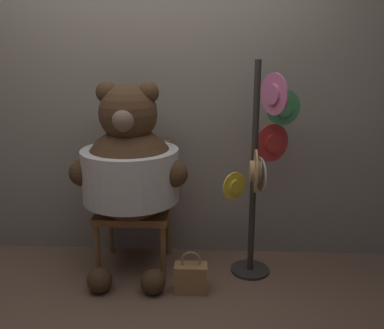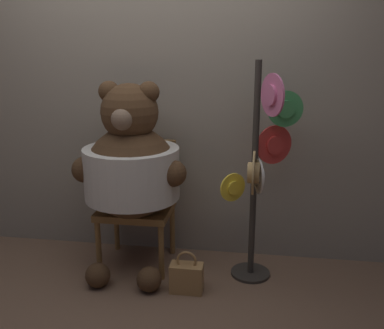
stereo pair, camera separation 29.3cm
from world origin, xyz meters
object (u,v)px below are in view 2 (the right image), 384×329
object	(u,v)px
chair	(139,197)
handbag_on_ground	(187,277)
hat_display_rack	(260,169)
teddy_bear	(131,167)

from	to	relation	value
chair	handbag_on_ground	distance (m)	0.72
handbag_on_ground	hat_display_rack	bearing A→B (deg)	27.55
hat_display_rack	handbag_on_ground	xyz separation A→B (m)	(-0.46, -0.24, -0.71)
chair	handbag_on_ground	size ratio (longest dim) A/B	3.11
chair	teddy_bear	bearing A→B (deg)	-90.37
teddy_bear	handbag_on_ground	bearing A→B (deg)	-30.79
handbag_on_ground	chair	bearing A→B (deg)	136.12
hat_display_rack	teddy_bear	bearing A→B (deg)	178.90
chair	handbag_on_ground	xyz separation A→B (m)	(0.43, -0.41, -0.40)
teddy_bear	hat_display_rack	size ratio (longest dim) A/B	0.91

